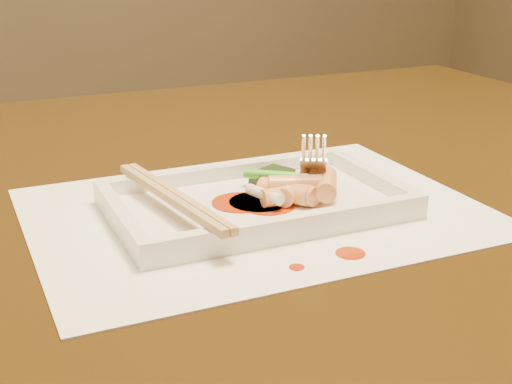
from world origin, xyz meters
name	(u,v)px	position (x,y,z in m)	size (l,w,h in m)	color
table	(157,275)	(0.00, 0.00, 0.65)	(1.40, 0.90, 0.75)	black
placemat	(256,211)	(0.06, -0.11, 0.75)	(0.40, 0.30, 0.00)	white
sauce_splatter_a	(350,253)	(0.09, -0.23, 0.75)	(0.02, 0.02, 0.00)	#AD2C05
sauce_splatter_b	(297,267)	(0.04, -0.23, 0.75)	(0.01, 0.01, 0.00)	#AD2C05
plate_base	(256,206)	(0.06, -0.11, 0.76)	(0.26, 0.16, 0.01)	white
plate_rim_far	(226,172)	(0.06, -0.04, 0.77)	(0.26, 0.01, 0.01)	white
plate_rim_near	(293,224)	(0.06, -0.19, 0.77)	(0.26, 0.01, 0.01)	white
plate_rim_left	(121,216)	(-0.06, -0.11, 0.77)	(0.01, 0.14, 0.01)	white
plate_rim_right	(373,177)	(0.19, -0.11, 0.77)	(0.01, 0.14, 0.01)	white
veg_piece	(272,177)	(0.10, -0.07, 0.77)	(0.04, 0.03, 0.01)	black
scallion_white	(265,194)	(0.07, -0.13, 0.77)	(0.01, 0.01, 0.04)	#EAEACC
scallion_green	(288,176)	(0.11, -0.09, 0.77)	(0.01, 0.01, 0.09)	green
chopstick_a	(168,197)	(-0.02, -0.11, 0.78)	(0.01, 0.19, 0.01)	tan
chopstick_b	(177,196)	(-0.01, -0.11, 0.78)	(0.01, 0.19, 0.01)	tan
fork	(317,111)	(0.13, -0.09, 0.83)	(0.09, 0.10, 0.14)	silver
sauce_blob_0	(240,202)	(0.05, -0.11, 0.76)	(0.05, 0.05, 0.00)	#AD2C05
sauce_blob_1	(259,202)	(0.07, -0.11, 0.76)	(0.05, 0.05, 0.00)	#AD2C05
sauce_blob_2	(269,206)	(0.07, -0.12, 0.76)	(0.05, 0.05, 0.00)	#AD2C05
rice_cake_0	(284,196)	(0.08, -0.13, 0.77)	(0.02, 0.02, 0.04)	#F1B570
rice_cake_1	(294,190)	(0.10, -0.12, 0.77)	(0.02, 0.02, 0.05)	#F1B570
rice_cake_2	(327,184)	(0.12, -0.13, 0.78)	(0.02, 0.02, 0.05)	#F1B570
rice_cake_3	(285,192)	(0.09, -0.12, 0.77)	(0.02, 0.02, 0.05)	#F1B570
rice_cake_4	(317,185)	(0.12, -0.12, 0.77)	(0.02, 0.02, 0.05)	#F1B570
rice_cake_5	(295,185)	(0.10, -0.12, 0.78)	(0.02, 0.02, 0.05)	#F1B570
rice_cake_6	(297,191)	(0.10, -0.13, 0.77)	(0.02, 0.02, 0.04)	#F1B570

